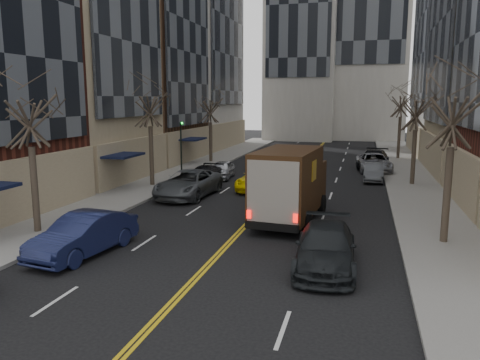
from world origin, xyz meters
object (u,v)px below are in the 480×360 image
object	(u,v)px
ups_truck	(290,185)
taxi	(258,180)
observer_sedan	(326,247)
pedestrian	(254,195)

from	to	relation	value
ups_truck	taxi	bearing A→B (deg)	118.18
observer_sedan	taxi	distance (m)	14.88
taxi	pedestrian	bearing A→B (deg)	-77.90
taxi	pedestrian	xyz separation A→B (m)	(0.98, -5.51, 0.13)
ups_truck	pedestrian	size ratio (longest dim) A/B	4.23
observer_sedan	taxi	world-z (taller)	observer_sedan
ups_truck	taxi	xyz separation A→B (m)	(-3.31, 7.70, -1.16)
taxi	pedestrian	world-z (taller)	pedestrian
ups_truck	observer_sedan	xyz separation A→B (m)	(2.26, -6.10, -1.09)
observer_sedan	ups_truck	bearing A→B (deg)	107.76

